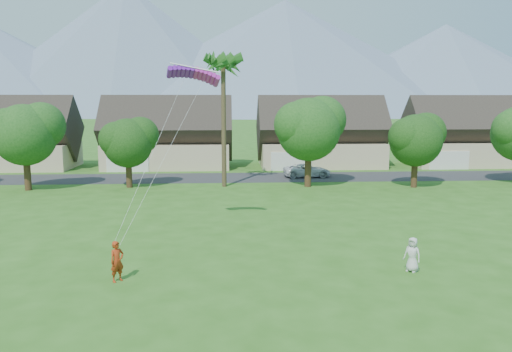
{
  "coord_description": "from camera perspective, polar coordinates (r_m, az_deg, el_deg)",
  "views": [
    {
      "loc": [
        -1.64,
        -18.78,
        8.17
      ],
      "look_at": [
        0.0,
        10.0,
        3.8
      ],
      "focal_mm": 35.0,
      "sensor_mm": 36.0,
      "label": 1
    }
  ],
  "objects": [
    {
      "name": "kite_flyer",
      "position": [
        23.81,
        -15.59,
        -9.38
      ],
      "size": [
        0.81,
        0.8,
        1.89
      ],
      "primitive_type": "imported",
      "rotation": [
        0.0,
        0.0,
        0.78
      ],
      "color": "#A13112",
      "rests_on": "ground"
    },
    {
      "name": "mountain_ridge",
      "position": [
        279.82,
        -0.8,
        12.91
      ],
      "size": [
        540.0,
        240.0,
        70.0
      ],
      "color": "slate",
      "rests_on": "ground"
    },
    {
      "name": "tree_row",
      "position": [
        46.82,
        -2.65,
        4.59
      ],
      "size": [
        62.27,
        6.67,
        8.45
      ],
      "color": "#47301C",
      "rests_on": "ground"
    },
    {
      "name": "fan_palm",
      "position": [
        47.42,
        -3.78,
        12.99
      ],
      "size": [
        3.0,
        3.0,
        13.8
      ],
      "color": "#4C3D26",
      "rests_on": "ground"
    },
    {
      "name": "parafoil_kite",
      "position": [
        30.3,
        -7.11,
        11.63
      ],
      "size": [
        3.15,
        1.18,
        0.5
      ],
      "rotation": [
        0.0,
        0.0,
        0.12
      ],
      "color": "#7016AB",
      "rests_on": "ground"
    },
    {
      "name": "houses_row",
      "position": [
        61.99,
        -1.28,
        4.25
      ],
      "size": [
        72.75,
        8.19,
        8.86
      ],
      "color": "beige",
      "rests_on": "ground"
    },
    {
      "name": "ground",
      "position": [
        20.55,
        1.64,
        -14.82
      ],
      "size": [
        500.0,
        500.0,
        0.0
      ],
      "primitive_type": "plane",
      "color": "#2D6019",
      "rests_on": "ground"
    },
    {
      "name": "street",
      "position": [
        53.43,
        -1.46,
        -0.17
      ],
      "size": [
        90.0,
        7.0,
        0.01
      ],
      "primitive_type": "cube",
      "color": "#2D2D30",
      "rests_on": "ground"
    },
    {
      "name": "watcher",
      "position": [
        25.4,
        17.44,
        -8.56
      ],
      "size": [
        0.96,
        0.96,
        1.68
      ],
      "primitive_type": "imported",
      "rotation": [
        0.0,
        0.0,
        -0.79
      ],
      "color": "silver",
      "rests_on": "ground"
    },
    {
      "name": "parked_car",
      "position": [
        53.98,
        5.87,
        0.64
      ],
      "size": [
        5.28,
        2.73,
        1.42
      ],
      "primitive_type": "imported",
      "rotation": [
        0.0,
        0.0,
        1.64
      ],
      "color": "silver",
      "rests_on": "ground"
    }
  ]
}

